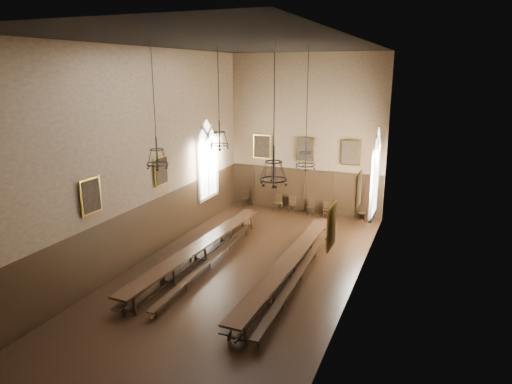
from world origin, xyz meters
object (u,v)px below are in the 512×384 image
Objects in this scene: table_left at (201,253)px; chandelier_back_left at (219,138)px; chair_2 at (277,206)px; chair_4 at (311,210)px; chair_0 at (245,202)px; chair_7 at (361,215)px; chandelier_front_left at (157,156)px; chandelier_back_right at (306,157)px; chandelier_front_right at (273,171)px; bench_left_outer at (191,255)px; chair_5 at (326,212)px; table_right at (289,269)px; bench_right_inner at (276,270)px; bench_right_outer at (301,273)px; chair_3 at (292,207)px; bench_left_inner at (210,263)px.

table_left is 2.49× the size of chandelier_back_left.
chair_4 is (2.06, -0.00, -0.02)m from chair_2.
chair_2 is (2.12, -0.11, 0.01)m from chair_0.
chair_7 is 0.23× the size of chandelier_front_left.
chandelier_back_right is 4.53m from chandelier_front_right.
chair_2 reaches higher than bench_left_outer.
table_right is at bearing -95.64° from chair_5.
chandelier_back_right reaches higher than table_left.
chair_0 is at bearing 120.62° from bench_right_inner.
bench_left_outer is (-0.40, -0.19, -0.12)m from table_left.
table_left reaches higher than bench_right_inner.
chair_5 is at bearing -7.62° from chair_4.
chair_4 is at bearing 173.17° from chair_5.
bench_left_outer is 8.50m from chair_2.
table_left is at bearing -155.48° from chandelier_back_right.
bench_right_outer is at bearing -49.69° from chair_0.
chandelier_front_right reaches higher than chair_3.
chandelier_back_left reaches higher than chair_0.
chandelier_back_left is (-0.55, -6.31, 4.83)m from chair_2.
bench_left_inner is at bearing -15.80° from bench_left_outer.
chair_3 is 8.22m from chandelier_back_right.
bench_left_inner is 8.96m from chair_4.
table_right is 10.86× the size of chair_7.
chandelier_back_left reaches higher than chair_3.
chair_5 is (2.86, 8.78, 0.01)m from bench_left_inner.
chandelier_back_right is (4.45, 2.03, 4.29)m from bench_left_outer.
chair_3 is 1.19m from chair_4.
chair_4 is (4.18, -0.11, -0.01)m from chair_0.
table_right is 1.02× the size of bench_left_outer.
chair_4 is (1.18, -0.11, 0.01)m from chair_3.
chair_2 is at bearing 115.25° from bench_right_outer.
chair_4 is 8.37m from chandelier_back_left.
chandelier_front_right reaches higher than chair_4.
bench_left_outer is 8.97m from chair_4.
chair_5 is (3.96, 8.47, -0.03)m from bench_left_outer.
bench_left_outer is 10.32m from chair_7.
chair_2 is 12.42m from chandelier_front_right.
chandelier_front_right is at bearing -28.02° from bench_left_outer.
chandelier_back_right and chandelier_front_left have the same top height.
table_left is 5.10m from chandelier_back_left.
table_left is at bearing -83.68° from chair_2.
chair_4 is at bearing 95.82° from bench_right_inner.
chair_0 reaches higher than chair_3.
table_right is at bearing -90.06° from chandelier_back_right.
chair_2 is 0.23× the size of chandelier_front_left.
chair_4 is 11.98m from chandelier_front_right.
chandelier_front_right is at bearing -60.96° from chair_2.
chandelier_back_right is (-0.49, 1.93, 4.29)m from bench_right_outer.
bench_right_inner is at bearing -99.22° from chair_5.
bench_right_inner is at bearing -2.37° from table_left.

